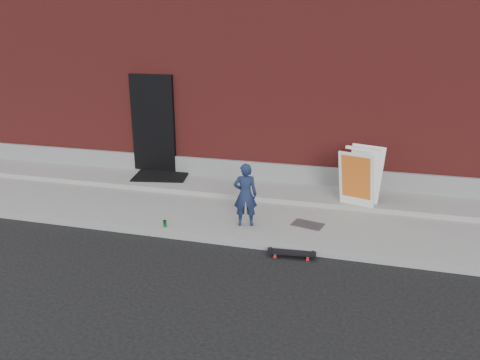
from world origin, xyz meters
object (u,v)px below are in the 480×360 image
(child, at_px, (245,195))
(soda_can, at_px, (165,224))
(pizza_sign, at_px, (360,176))
(skateboard, at_px, (292,253))

(child, xyz_separation_m, soda_can, (-1.35, -0.46, -0.51))
(child, xyz_separation_m, pizza_sign, (1.92, 1.37, 0.08))
(skateboard, bearing_deg, soda_can, 173.54)
(skateboard, distance_m, soda_can, 2.33)
(child, distance_m, soda_can, 1.52)
(skateboard, bearing_deg, pizza_sign, 65.50)
(child, relative_size, skateboard, 1.50)
(child, height_order, soda_can, child)
(skateboard, distance_m, pizza_sign, 2.42)
(child, bearing_deg, skateboard, 128.31)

